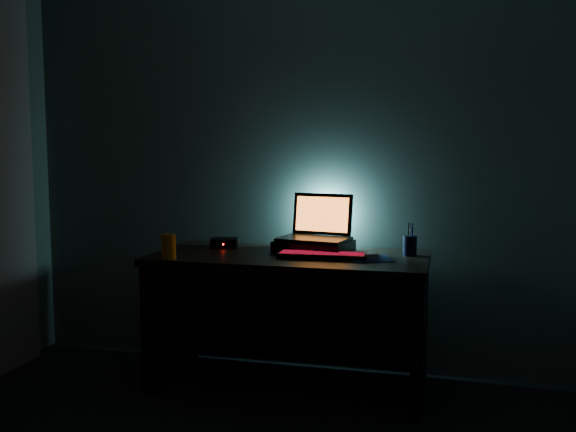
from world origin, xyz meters
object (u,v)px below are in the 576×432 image
object	(u,v)px
pen_cup	(410,246)
juice_glass	(169,247)
laptop	(317,229)
router	(224,243)
mouse	(370,256)
keyboard	(322,255)

from	to	relation	value
pen_cup	juice_glass	world-z (taller)	juice_glass
laptop	pen_cup	world-z (taller)	laptop
pen_cup	router	xyz separation A→B (m)	(-1.08, 0.03, -0.03)
laptop	mouse	xyz separation A→B (m)	(0.33, -0.23, -0.10)
mouse	router	size ratio (longest dim) A/B	0.57
keyboard	router	distance (m)	0.67
juice_glass	mouse	bearing A→B (deg)	13.75
keyboard	router	xyz separation A→B (m)	(-0.63, 0.22, 0.01)
laptop	juice_glass	size ratio (longest dim) A/B	3.22
mouse	pen_cup	size ratio (longest dim) A/B	0.97
keyboard	mouse	xyz separation A→B (m)	(0.25, 0.02, 0.01)
pen_cup	keyboard	bearing A→B (deg)	-157.00
laptop	router	bearing A→B (deg)	-166.55
laptop	mouse	distance (m)	0.42
mouse	router	bearing A→B (deg)	146.84
laptop	juice_glass	world-z (taller)	laptop
keyboard	router	world-z (taller)	router
keyboard	pen_cup	bearing A→B (deg)	20.39
mouse	pen_cup	distance (m)	0.26
mouse	laptop	bearing A→B (deg)	124.64
juice_glass	router	size ratio (longest dim) A/B	0.72
keyboard	pen_cup	world-z (taller)	pen_cup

